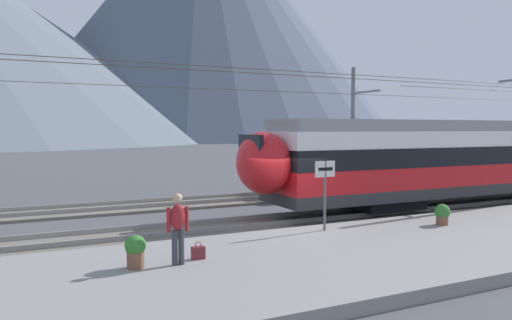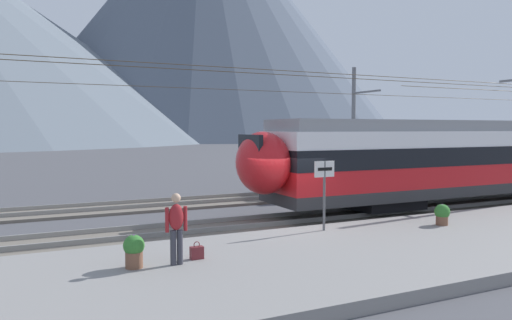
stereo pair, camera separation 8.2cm
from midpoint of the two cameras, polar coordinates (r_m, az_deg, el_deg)
name	(u,v)px [view 2 (the right image)]	position (r m, az deg, el deg)	size (l,w,h in m)	color
ground_plane	(290,231)	(16.71, 4.17, -8.39)	(400.00, 400.00, 0.00)	#4C4C51
platform_slab	(362,254)	(13.49, 12.59, -10.74)	(120.00, 6.38, 0.31)	gray
track_near	(273,223)	(17.76, 2.17, -7.43)	(120.00, 3.00, 0.28)	#6B6359
track_far	(216,201)	(23.04, -4.62, -4.87)	(120.00, 3.00, 0.28)	#6B6359
train_near_platform	(503,156)	(25.51, 27.23, 0.44)	(26.74, 2.96, 4.27)	#2D2D30
train_far_track	(511,148)	(35.70, 27.91, 1.25)	(30.53, 3.02, 4.27)	#2D2D30
catenary_mast_far_side	(355,124)	(29.25, 11.74, 4.19)	(48.62, 2.52, 7.13)	slate
platform_sign	(324,180)	(15.24, 8.22, -2.30)	(0.70, 0.08, 2.18)	#59595B
passenger_walking	(176,225)	(11.53, -9.18, -7.57)	(0.53, 0.22, 1.69)	#383842
handbag_beside_passenger	(197,253)	(12.13, -6.81, -10.79)	(0.32, 0.18, 0.44)	maroon
potted_plant_platform_edge	(442,213)	(17.24, 21.24, -5.89)	(0.50, 0.50, 0.70)	brown
potted_plant_by_shelter	(134,249)	(11.58, -14.01, -10.19)	(0.49, 0.49, 0.76)	brown
mountain_central_peak	(204,14)	(183.07, -6.18, 16.76)	(137.71, 137.71, 89.76)	#515B6B
mountain_right_ridge	(230,60)	(243.25, -3.09, 11.76)	(137.75, 137.75, 75.06)	slate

